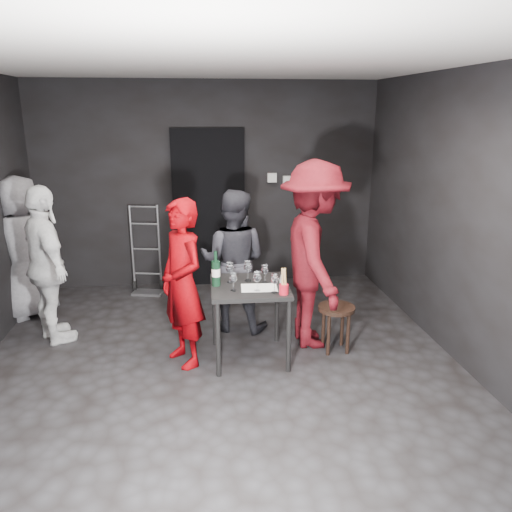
{
  "coord_description": "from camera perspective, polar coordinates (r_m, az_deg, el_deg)",
  "views": [
    {
      "loc": [
        -0.21,
        -4.16,
        2.33
      ],
      "look_at": [
        0.35,
        0.25,
        1.02
      ],
      "focal_mm": 35.0,
      "sensor_mm": 36.0,
      "label": 1
    }
  ],
  "objects": [
    {
      "name": "wallbox_lower",
      "position": [
        6.79,
        3.52,
        8.54
      ],
      "size": [
        0.1,
        0.06,
        0.14
      ],
      "primitive_type": "cube",
      "color": "#B7B7B2",
      "rests_on": "wall_back"
    },
    {
      "name": "wine_glass_d",
      "position": [
        4.48,
        0.13,
        -2.8
      ],
      "size": [
        0.08,
        0.08,
        0.2
      ],
      "primitive_type": null,
      "rotation": [
        0.0,
        0.0,
        -0.09
      ],
      "color": "white",
      "rests_on": "tasting_table"
    },
    {
      "name": "bystander_grey",
      "position": [
        6.21,
        -25.09,
        1.52
      ],
      "size": [
        0.98,
        0.93,
        1.79
      ],
      "primitive_type": "imported",
      "rotation": [
        0.0,
        0.0,
        3.84
      ],
      "color": "gray",
      "rests_on": "floor"
    },
    {
      "name": "tasting_table",
      "position": [
        4.71,
        -0.74,
        -4.44
      ],
      "size": [
        0.72,
        0.72,
        0.75
      ],
      "rotation": [
        0.0,
        0.0,
        -0.02
      ],
      "color": "black",
      "rests_on": "floor"
    },
    {
      "name": "wallbox_upper",
      "position": [
        6.75,
        1.83,
        8.95
      ],
      "size": [
        0.12,
        0.06,
        0.12
      ],
      "primitive_type": "cube",
      "color": "#B7B7B2",
      "rests_on": "wall_back"
    },
    {
      "name": "server_red",
      "position": [
        4.62,
        -8.44,
        -2.67
      ],
      "size": [
        0.64,
        0.72,
        1.66
      ],
      "primitive_type": "imported",
      "rotation": [
        0.0,
        0.0,
        -1.06
      ],
      "color": "#840005",
      "rests_on": "floor"
    },
    {
      "name": "wine_glass_c",
      "position": [
        4.75,
        -0.93,
        -1.61
      ],
      "size": [
        0.1,
        0.1,
        0.22
      ],
      "primitive_type": null,
      "rotation": [
        0.0,
        0.0,
        0.29
      ],
      "color": "white",
      "rests_on": "tasting_table"
    },
    {
      "name": "bystander_cream",
      "position": [
        5.41,
        -22.84,
        -0.34
      ],
      "size": [
        0.97,
        1.14,
        1.77
      ],
      "primitive_type": "imported",
      "rotation": [
        0.0,
        0.0,
        2.13
      ],
      "color": "white",
      "rests_on": "floor"
    },
    {
      "name": "doorway",
      "position": [
        6.72,
        -5.39,
        5.4
      ],
      "size": [
        0.95,
        0.1,
        2.1
      ],
      "primitive_type": "cube",
      "color": "black",
      "rests_on": "ground"
    },
    {
      "name": "wine_glass_e",
      "position": [
        4.45,
        2.13,
        -3.06
      ],
      "size": [
        0.08,
        0.08,
        0.19
      ],
      "primitive_type": null,
      "rotation": [
        0.0,
        0.0,
        -0.13
      ],
      "color": "white",
      "rests_on": "tasting_table"
    },
    {
      "name": "floor",
      "position": [
        4.77,
        -3.92,
        -12.84
      ],
      "size": [
        4.5,
        5.0,
        0.02
      ],
      "primitive_type": "cube",
      "color": "black",
      "rests_on": "ground"
    },
    {
      "name": "reserved_card",
      "position": [
        4.73,
        2.94,
        -2.5
      ],
      "size": [
        0.08,
        0.12,
        0.09
      ],
      "primitive_type": null,
      "rotation": [
        0.0,
        0.0,
        -0.1
      ],
      "color": "white",
      "rests_on": "tasting_table"
    },
    {
      "name": "wall_front",
      "position": [
        1.94,
        0.02,
        -13.94
      ],
      "size": [
        4.5,
        0.04,
        2.7
      ],
      "primitive_type": "cube",
      "color": "black",
      "rests_on": "ground"
    },
    {
      "name": "wine_bottle",
      "position": [
        4.63,
        -4.6,
        -1.89
      ],
      "size": [
        0.08,
        0.08,
        0.33
      ],
      "rotation": [
        0.0,
        0.0,
        0.11
      ],
      "color": "black",
      "rests_on": "tasting_table"
    },
    {
      "name": "stool",
      "position": [
        5.02,
        9.16,
        -6.66
      ],
      "size": [
        0.36,
        0.36,
        0.47
      ],
      "rotation": [
        0.0,
        0.0,
        -0.06
      ],
      "color": "black",
      "rests_on": "floor"
    },
    {
      "name": "breadstick_cup",
      "position": [
        4.41,
        3.2,
        -2.96
      ],
      "size": [
        0.08,
        0.08,
        0.26
      ],
      "rotation": [
        0.0,
        0.0,
        -0.18
      ],
      "color": "red",
      "rests_on": "tasting_table"
    },
    {
      "name": "tasting_mat",
      "position": [
        4.59,
        0.36,
        -3.65
      ],
      "size": [
        0.34,
        0.24,
        0.0
      ],
      "primitive_type": "cube",
      "rotation": [
        0.0,
        0.0,
        -0.07
      ],
      "color": "white",
      "rests_on": "tasting_table"
    },
    {
      "name": "wine_glass_b",
      "position": [
        4.71,
        -2.98,
        -1.78
      ],
      "size": [
        0.08,
        0.08,
        0.22
      ],
      "primitive_type": null,
      "rotation": [
        0.0,
        0.0,
        -0.03
      ],
      "color": "white",
      "rests_on": "tasting_table"
    },
    {
      "name": "wall_back",
      "position": [
        6.73,
        -5.48,
        8.0
      ],
      "size": [
        4.5,
        0.04,
        2.7
      ],
      "primitive_type": "cube",
      "color": "black",
      "rests_on": "ground"
    },
    {
      "name": "wall_right",
      "position": [
        4.93,
        22.9,
        3.68
      ],
      "size": [
        0.04,
        5.0,
        2.7
      ],
      "primitive_type": "cube",
      "color": "black",
      "rests_on": "ground"
    },
    {
      "name": "wine_glass_a",
      "position": [
        4.5,
        -2.6,
        -2.88
      ],
      "size": [
        0.07,
        0.07,
        0.19
      ],
      "primitive_type": null,
      "rotation": [
        0.0,
        0.0,
        -0.0
      ],
      "color": "white",
      "rests_on": "tasting_table"
    },
    {
      "name": "hand_truck",
      "position": [
        6.73,
        -12.31,
        -2.28
      ],
      "size": [
        0.39,
        0.33,
        1.16
      ],
      "rotation": [
        0.0,
        0.0,
        -0.22
      ],
      "color": "#B2B2B7",
      "rests_on": "floor"
    },
    {
      "name": "wine_glass_f",
      "position": [
        4.7,
        1.01,
        -1.95
      ],
      "size": [
        0.09,
        0.09,
        0.19
      ],
      "primitive_type": null,
      "rotation": [
        0.0,
        0.0,
        -0.25
      ],
      "color": "white",
      "rests_on": "tasting_table"
    },
    {
      "name": "man_maroon",
      "position": [
        4.91,
        6.74,
        2.68
      ],
      "size": [
        0.73,
        1.52,
        2.34
      ],
      "primitive_type": "imported",
      "rotation": [
        0.0,
        0.0,
        1.59
      ],
      "color": "#540B12",
      "rests_on": "floor"
    },
    {
      "name": "ceiling",
      "position": [
        4.18,
        -4.69,
        21.48
      ],
      "size": [
        4.5,
        5.0,
        0.02
      ],
      "primitive_type": "cube",
      "color": "silver",
      "rests_on": "ground"
    },
    {
      "name": "woman_black",
      "position": [
        5.34,
        -2.6,
        -0.37
      ],
      "size": [
        0.86,
        0.64,
        1.58
      ],
      "primitive_type": "imported",
      "rotation": [
        0.0,
        0.0,
        2.82
      ],
      "color": "#27272E",
      "rests_on": "floor"
    }
  ]
}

